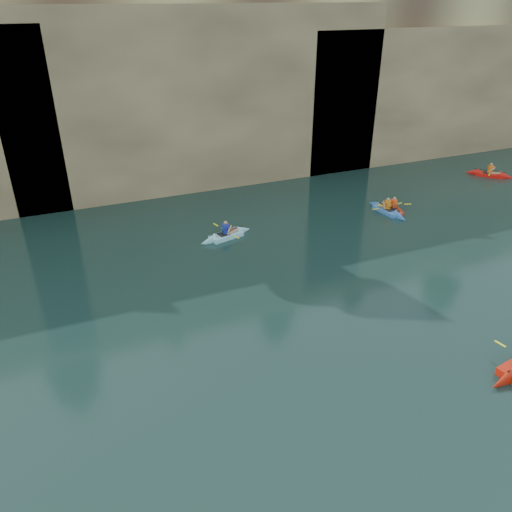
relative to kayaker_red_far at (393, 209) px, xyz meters
name	(u,v)px	position (x,y,z in m)	size (l,w,h in m)	color
ground	(385,430)	(-10.55, -13.89, -0.13)	(160.00, 160.00, 0.00)	black
cliff	(149,78)	(-10.55, 16.11, 5.87)	(70.00, 16.00, 12.00)	tan
cliff_slab_center	(207,98)	(-8.55, 8.71, 5.57)	(24.00, 2.40, 11.40)	tan
cliff_slab_east	(455,90)	(11.45, 8.71, 4.79)	(26.00, 2.40, 9.84)	tan
sea_cave_center	(120,175)	(-14.55, 8.06, 1.47)	(3.50, 1.00, 3.20)	black
sea_cave_east	(320,142)	(-0.55, 8.06, 2.12)	(5.00, 1.00, 4.50)	black
kayaker_red_far	(393,209)	(0.00, 0.00, 0.00)	(2.11, 3.03, 1.08)	red
kayaker_ltblue_mid	(226,235)	(-10.44, 0.37, 0.01)	(3.23, 2.31, 1.20)	#98E8FF
kayaker_blue_east	(387,210)	(-0.49, -0.06, 0.01)	(2.25, 3.25, 1.13)	#4181DE
kayaker_extra_east	(489,174)	(10.18, 2.62, 0.01)	(2.60, 2.82, 1.19)	red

